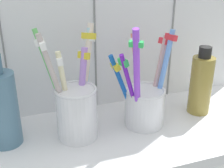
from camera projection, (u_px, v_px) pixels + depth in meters
counter_slab at (115, 138)px, 51.37cm from camera, size 64.00×22.00×2.00cm
tile_wall_back at (93, 0)px, 53.07cm from camera, size 64.00×2.20×45.00cm
toothbrush_cup_left at (76, 106)px, 48.50cm from camera, size 10.62×9.68×18.00cm
toothbrush_cup_right at (144, 101)px, 52.12cm from camera, size 11.86×12.24×18.68cm
ceramic_vase at (2, 108)px, 46.06cm from camera, size 4.95×4.95×15.06cm
soap_bottle at (201, 84)px, 55.76cm from camera, size 4.12×4.12×12.99cm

